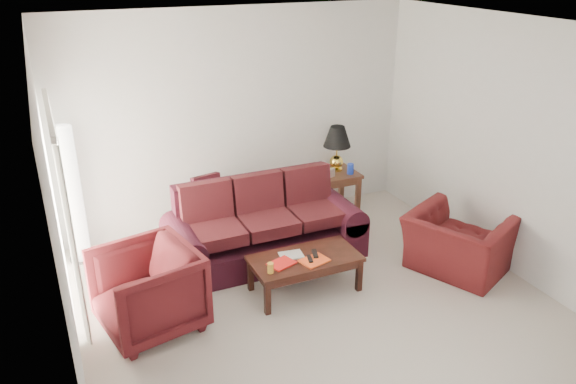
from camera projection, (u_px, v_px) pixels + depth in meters
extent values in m
plane|color=beige|center=(319.00, 306.00, 6.23)|extent=(5.00, 5.00, 0.00)
cube|color=silver|center=(64.00, 211.00, 5.99)|extent=(0.10, 2.00, 2.16)
cube|color=black|center=(207.00, 189.00, 7.39)|extent=(0.42, 0.27, 0.40)
cube|color=silver|center=(331.00, 173.00, 7.99)|extent=(0.13, 0.08, 0.12)
cylinder|color=#1A34AA|center=(350.00, 169.00, 8.10)|extent=(0.12, 0.12, 0.15)
cube|color=silver|center=(320.00, 163.00, 8.30)|extent=(0.21, 0.22, 0.06)
imported|color=#451013|center=(148.00, 290.00, 5.72)|extent=(1.16, 1.14, 0.89)
imported|color=#461011|center=(458.00, 243.00, 6.81)|extent=(1.37, 1.44, 0.73)
cube|color=red|center=(282.00, 263.00, 6.22)|extent=(0.34, 0.29, 0.02)
cube|color=beige|center=(291.00, 255.00, 6.39)|extent=(0.29, 0.23, 0.02)
cube|color=#EE4E1C|center=(314.00, 260.00, 6.28)|extent=(0.35, 0.30, 0.02)
cube|color=black|center=(310.00, 259.00, 6.28)|extent=(0.08, 0.16, 0.02)
cube|color=black|center=(315.00, 254.00, 6.38)|extent=(0.11, 0.19, 0.02)
cylinder|color=gold|center=(271.00, 268.00, 6.04)|extent=(0.09, 0.09, 0.12)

